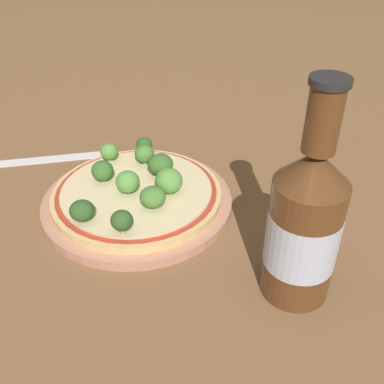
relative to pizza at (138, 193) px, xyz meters
name	(u,v)px	position (x,y,z in m)	size (l,w,h in m)	color
ground_plane	(132,199)	(-0.02, 0.00, -0.02)	(3.00, 3.00, 0.00)	brown
plate	(139,201)	(0.00, 0.00, -0.01)	(0.24, 0.24, 0.01)	tan
pizza	(138,193)	(0.00, 0.00, 0.00)	(0.22, 0.22, 0.01)	tan
broccoli_floret_0	(160,164)	(-0.01, 0.04, 0.02)	(0.03, 0.03, 0.03)	#7A9E5B
broccoli_floret_1	(144,154)	(-0.05, 0.04, 0.02)	(0.03, 0.03, 0.03)	#7A9E5B
broccoli_floret_2	(128,182)	(0.00, -0.01, 0.02)	(0.03, 0.03, 0.03)	#7A9E5B
broccoli_floret_3	(169,181)	(0.03, 0.03, 0.02)	(0.03, 0.03, 0.03)	#7A9E5B
broccoli_floret_4	(109,151)	(-0.08, 0.00, 0.02)	(0.02, 0.02, 0.03)	#7A9E5B
broccoli_floret_5	(122,221)	(0.07, -0.05, 0.02)	(0.02, 0.02, 0.03)	#7A9E5B
broccoli_floret_6	(144,145)	(-0.07, 0.05, 0.02)	(0.02, 0.02, 0.03)	#7A9E5B
broccoli_floret_7	(102,171)	(-0.04, -0.03, 0.02)	(0.03, 0.03, 0.03)	#7A9E5B
broccoli_floret_8	(82,211)	(0.02, -0.08, 0.02)	(0.03, 0.03, 0.03)	#7A9E5B
broccoli_floret_9	(151,197)	(0.05, 0.00, 0.02)	(0.03, 0.03, 0.03)	#7A9E5B
beer_bottle	(304,225)	(0.22, 0.07, 0.06)	(0.07, 0.07, 0.23)	#563319
fork	(55,158)	(-0.17, -0.05, -0.02)	(0.09, 0.18, 0.00)	silver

